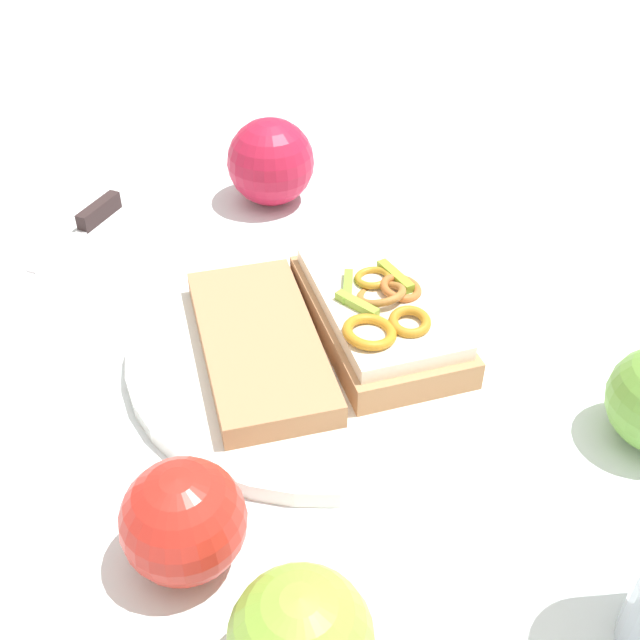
{
  "coord_description": "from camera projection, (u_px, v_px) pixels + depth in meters",
  "views": [
    {
      "loc": [
        0.43,
        0.05,
        0.38
      ],
      "look_at": [
        0.0,
        0.0,
        0.03
      ],
      "focal_mm": 43.19,
      "sensor_mm": 36.0,
      "label": 1
    }
  ],
  "objects": [
    {
      "name": "ground_plane",
      "position": [
        320.0,
        354.0,
        0.58
      ],
      "size": [
        2.0,
        2.0,
        0.0
      ],
      "primitive_type": "plane",
      "color": "white",
      "rests_on": "ground"
    },
    {
      "name": "plate",
      "position": [
        320.0,
        348.0,
        0.58
      ],
      "size": [
        0.29,
        0.29,
        0.01
      ],
      "primitive_type": "cylinder",
      "color": "white",
      "rests_on": "ground_plane"
    },
    {
      "name": "sandwich",
      "position": [
        379.0,
        312.0,
        0.57
      ],
      "size": [
        0.19,
        0.15,
        0.05
      ],
      "rotation": [
        0.0,
        0.0,
        0.41
      ],
      "color": "tan",
      "rests_on": "plate"
    },
    {
      "name": "bread_slice_side",
      "position": [
        260.0,
        343.0,
        0.56
      ],
      "size": [
        0.19,
        0.14,
        0.02
      ],
      "primitive_type": "cube",
      "rotation": [
        0.0,
        0.0,
        0.37
      ],
      "color": "tan",
      "rests_on": "plate"
    },
    {
      "name": "apple_0",
      "position": [
        301.0,
        640.0,
        0.37
      ],
      "size": [
        0.1,
        0.1,
        0.07
      ],
      "primitive_type": "sphere",
      "rotation": [
        0.0,
        0.0,
        0.55
      ],
      "color": "#89B93C",
      "rests_on": "ground_plane"
    },
    {
      "name": "apple_2",
      "position": [
        184.0,
        521.0,
        0.42
      ],
      "size": [
        0.07,
        0.07,
        0.07
      ],
      "primitive_type": "sphere",
      "rotation": [
        0.0,
        0.0,
        1.57
      ],
      "color": "red",
      "rests_on": "ground_plane"
    },
    {
      "name": "apple_4",
      "position": [
        271.0,
        162.0,
        0.74
      ],
      "size": [
        0.11,
        0.11,
        0.08
      ],
      "primitive_type": "sphere",
      "rotation": [
        0.0,
        0.0,
        4.21
      ],
      "color": "#B51B38",
      "rests_on": "ground_plane"
    },
    {
      "name": "knife",
      "position": [
        90.0,
        220.0,
        0.72
      ],
      "size": [
        0.12,
        0.05,
        0.02
      ],
      "rotation": [
        0.0,
        0.0,
        5.97
      ],
      "color": "silver",
      "rests_on": "ground_plane"
    }
  ]
}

